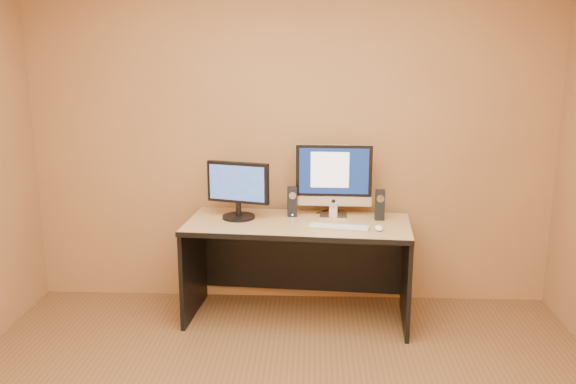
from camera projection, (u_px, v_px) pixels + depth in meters
The scene contains 10 objects.
walls at pixel (274, 199), 2.68m from camera, with size 4.00×4.00×2.60m, color olive, non-canonical shape.
desk at pixel (298, 271), 4.43m from camera, with size 1.59×0.70×0.74m, color tan, non-canonical shape.
imac at pixel (334, 180), 4.45m from camera, with size 0.57×0.21×0.55m, color #BDBCC1, non-canonical shape.
second_monitor at pixel (238, 190), 4.41m from camera, with size 0.48×0.24×0.42m, color black, non-canonical shape.
speaker_left at pixel (292, 202), 4.49m from camera, with size 0.07×0.07×0.22m, color black, non-canonical shape.
speaker_right at pixel (380, 205), 4.40m from camera, with size 0.07×0.07×0.22m, color black, non-canonical shape.
keyboard at pixel (339, 227), 4.21m from camera, with size 0.43×0.12×0.02m, color silver.
mouse at pixel (379, 228), 4.15m from camera, with size 0.06×0.10×0.04m, color white.
cable_a at pixel (338, 212), 4.62m from camera, with size 0.01×0.01×0.22m, color black.
cable_b at pixel (324, 211), 4.64m from camera, with size 0.01×0.01×0.18m, color black.
Camera 1 is at (0.17, -2.59, 1.94)m, focal length 38.00 mm.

